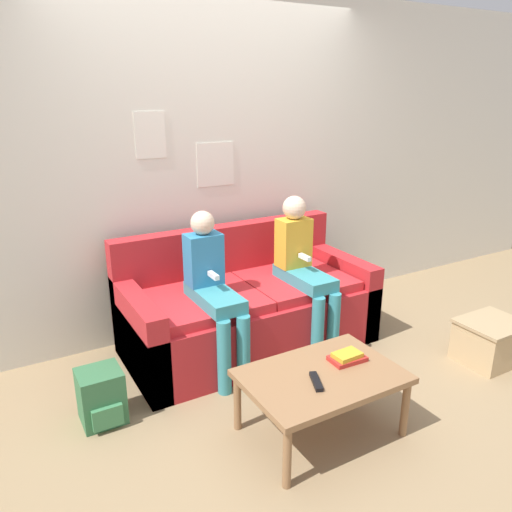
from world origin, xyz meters
TOP-DOWN VIEW (x-y plane):
  - ground_plane at (0.00, 0.00)m, footprint 10.00×10.00m
  - wall_back at (-0.00, 1.08)m, footprint 8.00×0.06m
  - couch at (0.00, 0.55)m, footprint 1.83×0.87m
  - coffee_table at (-0.14, -0.57)m, footprint 0.87×0.60m
  - person_left at (-0.37, 0.34)m, footprint 0.24×0.58m
  - person_right at (0.36, 0.35)m, footprint 0.24×0.58m
  - tv_remote at (-0.23, -0.63)m, footprint 0.10×0.17m
  - book_stack at (0.07, -0.53)m, footprint 0.21×0.14m
  - storage_box at (1.40, -0.53)m, footprint 0.44×0.38m
  - backpack at (-1.19, 0.15)m, footprint 0.25×0.26m

SIDE VIEW (x-z plane):
  - ground_plane at x=0.00m, z-range 0.00..0.00m
  - storage_box at x=1.40m, z-range 0.00..0.31m
  - backpack at x=-1.19m, z-range 0.00..0.32m
  - couch at x=0.00m, z-range -0.14..0.73m
  - coffee_table at x=-0.14m, z-range 0.15..0.53m
  - tv_remote at x=-0.23m, z-range 0.38..0.40m
  - book_stack at x=0.07m, z-range 0.38..0.43m
  - person_left at x=-0.37m, z-range 0.07..1.18m
  - person_right at x=0.36m, z-range 0.07..1.21m
  - wall_back at x=0.00m, z-range 0.00..2.60m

